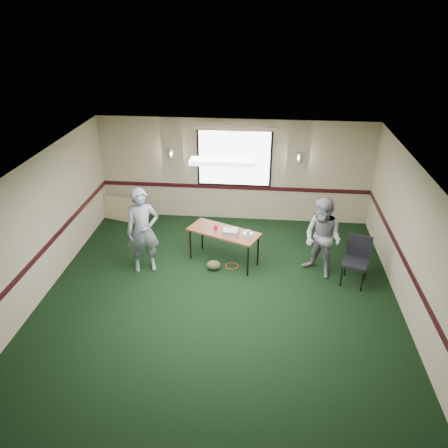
# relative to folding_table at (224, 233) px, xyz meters

# --- Properties ---
(ground) EXTENTS (8.00, 8.00, 0.00)m
(ground) POSITION_rel_folding_table_xyz_m (0.05, -1.77, -0.73)
(ground) COLOR black
(ground) RESTS_ON ground
(room_shell) EXTENTS (8.00, 8.02, 8.00)m
(room_shell) POSITION_rel_folding_table_xyz_m (0.05, 0.36, 0.85)
(room_shell) COLOR tan
(room_shell) RESTS_ON ground
(folding_table) EXTENTS (1.69, 1.20, 0.78)m
(folding_table) POSITION_rel_folding_table_xyz_m (0.00, 0.00, 0.00)
(folding_table) COLOR brown
(folding_table) RESTS_ON ground
(projector) EXTENTS (0.33, 0.28, 0.10)m
(projector) POSITION_rel_folding_table_xyz_m (0.16, -0.12, 0.11)
(projector) COLOR #97979F
(projector) RESTS_ON folding_table
(game_console) EXTENTS (0.25, 0.23, 0.05)m
(game_console) POSITION_rel_folding_table_xyz_m (0.54, -0.13, 0.08)
(game_console) COLOR white
(game_console) RESTS_ON folding_table
(red_cup) EXTENTS (0.08, 0.08, 0.11)m
(red_cup) POSITION_rel_folding_table_xyz_m (-0.18, 0.05, 0.11)
(red_cup) COLOR red
(red_cup) RESTS_ON folding_table
(water_bottle) EXTENTS (0.07, 0.07, 0.22)m
(water_bottle) POSITION_rel_folding_table_xyz_m (0.54, -0.33, 0.17)
(water_bottle) COLOR #8EC3E9
(water_bottle) RESTS_ON folding_table
(duffel_bag) EXTENTS (0.36, 0.31, 0.22)m
(duffel_bag) POSITION_rel_folding_table_xyz_m (-0.19, -0.35, -0.62)
(duffel_bag) COLOR #4B492A
(duffel_bag) RESTS_ON ground
(cable_coil) EXTENTS (0.32, 0.32, 0.01)m
(cable_coil) POSITION_rel_folding_table_xyz_m (0.20, -0.18, -0.72)
(cable_coil) COLOR red
(cable_coil) RESTS_ON ground
(folded_table) EXTENTS (1.25, 0.50, 0.64)m
(folded_table) POSITION_rel_folding_table_xyz_m (-2.95, 1.83, -0.41)
(folded_table) COLOR tan
(folded_table) RESTS_ON ground
(conference_chair) EXTENTS (0.64, 0.65, 1.02)m
(conference_chair) POSITION_rel_folding_table_xyz_m (2.80, -0.47, -0.13)
(conference_chair) COLOR black
(conference_chair) RESTS_ON ground
(person_left) EXTENTS (0.80, 0.65, 1.89)m
(person_left) POSITION_rel_folding_table_xyz_m (-1.67, -0.44, 0.22)
(person_left) COLOR #39507E
(person_left) RESTS_ON ground
(person_right) EXTENTS (1.08, 1.06, 1.75)m
(person_right) POSITION_rel_folding_table_xyz_m (2.09, -0.29, 0.15)
(person_right) COLOR #7C94C2
(person_right) RESTS_ON ground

